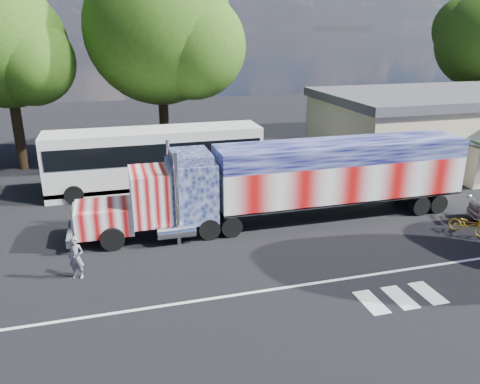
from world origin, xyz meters
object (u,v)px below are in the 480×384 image
object	(u,v)px
semi_truck	(296,179)
woman	(76,258)
tree_n_mid	(162,30)
bicycle	(468,225)
tree_nw_a	(7,47)
coach_bus	(156,159)

from	to	relation	value
semi_truck	woman	bearing A→B (deg)	-162.86
woman	tree_n_mid	distance (m)	19.57
bicycle	tree_nw_a	bearing A→B (deg)	112.23
bicycle	semi_truck	bearing A→B (deg)	123.29
coach_bus	bicycle	size ratio (longest dim) A/B	6.93
coach_bus	bicycle	bearing A→B (deg)	-38.31
woman	tree_nw_a	size ratio (longest dim) A/B	0.14
bicycle	tree_nw_a	size ratio (longest dim) A/B	0.15
semi_truck	tree_nw_a	distance (m)	21.33
bicycle	tree_n_mid	world-z (taller)	tree_n_mid
tree_n_mid	woman	bearing A→B (deg)	-109.05
semi_truck	tree_nw_a	xyz separation A→B (m)	(-14.89, 14.02, 6.06)
coach_bus	tree_nw_a	size ratio (longest dim) A/B	1.04
tree_nw_a	tree_n_mid	bearing A→B (deg)	-3.39
semi_truck	bicycle	bearing A→B (deg)	-27.69
coach_bus	tree_n_mid	distance (m)	9.92
coach_bus	tree_nw_a	distance (m)	12.76
coach_bus	tree_nw_a	xyz separation A→B (m)	(-8.56, 7.04, 6.34)
coach_bus	bicycle	distance (m)	17.61
semi_truck	tree_nw_a	bearing A→B (deg)	136.73
semi_truck	bicycle	xyz separation A→B (m)	(7.43, -3.90, -1.73)
semi_truck	coach_bus	xyz separation A→B (m)	(-6.34, 6.98, -0.28)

